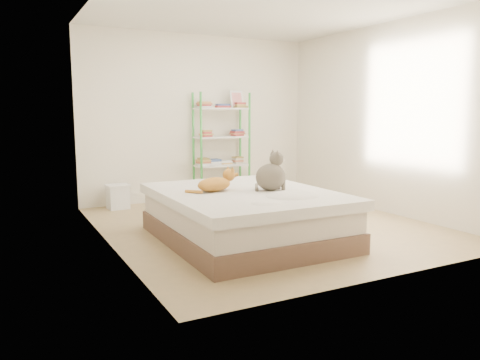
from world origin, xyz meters
TOP-DOWN VIEW (x-y plane):
  - room at (0.00, 0.00)m, footprint 3.81×4.21m
  - bed at (-0.55, -0.49)m, footprint 1.72×2.14m
  - orange_cat at (-0.85, -0.37)m, footprint 0.52×0.35m
  - grey_cat at (-0.28, -0.59)m, footprint 0.38×0.32m
  - shelf_unit at (0.31, 1.88)m, footprint 0.88×0.36m
  - cardboard_box at (-0.11, 0.82)m, footprint 0.53×0.50m
  - white_bin at (-1.38, 1.85)m, footprint 0.33×0.29m

SIDE VIEW (x-z plane):
  - white_bin at x=-1.38m, z-range 0.00..0.36m
  - cardboard_box at x=-0.11m, z-range -0.03..0.40m
  - bed at x=-0.55m, z-range 0.00..0.55m
  - orange_cat at x=-0.85m, z-range 0.55..0.74m
  - grey_cat at x=-0.28m, z-range 0.55..0.97m
  - shelf_unit at x=0.31m, z-range -0.03..1.71m
  - room at x=0.00m, z-range 0.00..2.61m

